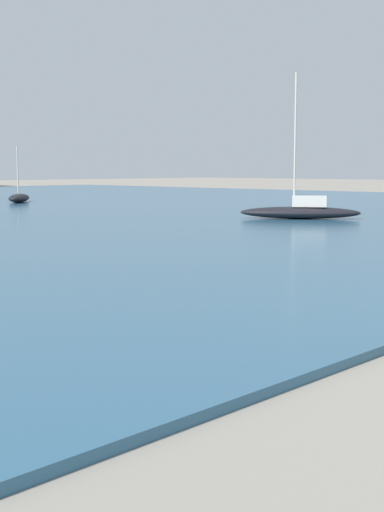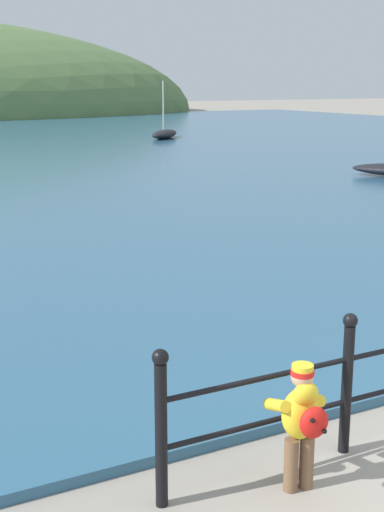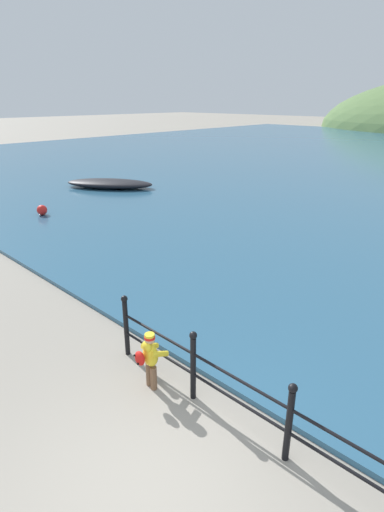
{
  "view_description": "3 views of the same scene",
  "coord_description": "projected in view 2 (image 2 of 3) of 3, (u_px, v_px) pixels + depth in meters",
  "views": [
    {
      "loc": [
        -9.01,
        -1.51,
        1.9
      ],
      "look_at": [
        -2.33,
        4.92,
        0.75
      ],
      "focal_mm": 50.0,
      "sensor_mm": 36.0,
      "label": 1
    },
    {
      "loc": [
        -4.36,
        -2.68,
        3.0
      ],
      "look_at": [
        -0.69,
        4.32,
        1.06
      ],
      "focal_mm": 50.0,
      "sensor_mm": 36.0,
      "label": 2
    },
    {
      "loc": [
        2.75,
        -2.16,
        4.42
      ],
      "look_at": [
        -2.89,
        3.71,
        1.19
      ],
      "focal_mm": 28.0,
      "sensor_mm": 36.0,
      "label": 3
    }
  ],
  "objects": [
    {
      "name": "child_in_coat",
      "position": [
        302.0,
        416.0,
        5.23
      ],
      "size": [
        0.42,
        0.55,
        1.0
      ],
      "color": "brown",
      "rests_on": "ground"
    },
    {
      "name": "boat_white_sailboat",
      "position": [
        164.0,
        134.0,
        37.34
      ],
      "size": [
        2.81,
        2.92,
        2.95
      ],
      "color": "black",
      "rests_on": "water"
    }
  ]
}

